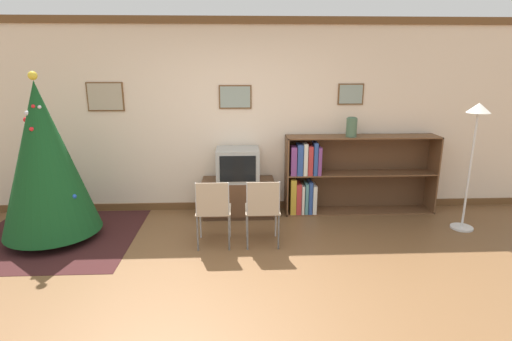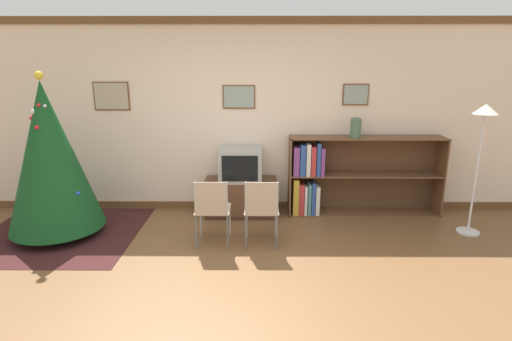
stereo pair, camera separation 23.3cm
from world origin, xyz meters
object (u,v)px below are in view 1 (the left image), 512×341
christmas_tree (45,159)px  folding_chair_right (263,208)px  standing_lamp (475,134)px  bookshelf (334,176)px  folding_chair_left (213,209)px  vase (352,127)px  television (238,165)px  tv_console (238,197)px

christmas_tree → folding_chair_right: bearing=-7.2°
standing_lamp → bookshelf: bearing=155.9°
folding_chair_left → standing_lamp: 3.33m
christmas_tree → vase: 3.91m
bookshelf → folding_chair_left: bearing=-146.5°
vase → standing_lamp: 1.50m
christmas_tree → television: (2.27, 0.70, -0.27)m
christmas_tree → folding_chair_right: size_ratio=2.45×
christmas_tree → standing_lamp: christmas_tree is taller
standing_lamp → television: bearing=168.1°
television → standing_lamp: size_ratio=0.36×
tv_console → vase: vase is taller
tv_console → folding_chair_right: bearing=-74.4°
vase → tv_console: bearing=-179.3°
television → vase: size_ratio=2.17×
folding_chair_left → folding_chair_right: (0.57, 0.00, 0.00)m
folding_chair_left → standing_lamp: standing_lamp is taller
vase → bookshelf: bearing=163.2°
bookshelf → television: bearing=-176.7°
tv_console → folding_chair_left: (-0.29, -1.02, 0.21)m
christmas_tree → bookshelf: christmas_tree is taller
television → standing_lamp: bearing=-11.9°
christmas_tree → standing_lamp: 5.20m
vase → christmas_tree: bearing=-169.4°
television → standing_lamp: standing_lamp is taller
folding_chair_right → vase: 1.83m
folding_chair_left → vase: bearing=29.3°
television → folding_chair_left: television is taller
television → folding_chair_left: (-0.29, -1.02, -0.27)m
folding_chair_left → bookshelf: bookshelf is taller
christmas_tree → television: christmas_tree is taller
tv_console → folding_chair_left: 1.08m
folding_chair_left → bookshelf: bearing=33.5°
television → vase: vase is taller
television → christmas_tree: bearing=-162.9°
tv_console → television: bearing=-90.0°
folding_chair_right → standing_lamp: standing_lamp is taller
folding_chair_left → folding_chair_right: size_ratio=1.00×
christmas_tree → folding_chair_left: 2.08m
tv_console → television: (0.00, -0.00, 0.48)m
christmas_tree → bookshelf: size_ratio=0.94×
folding_chair_left → television: bearing=74.4°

